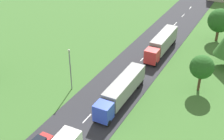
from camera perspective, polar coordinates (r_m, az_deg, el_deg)
road at (r=45.65m, az=-4.81°, el=-9.14°), size 10.00×140.00×0.06m
lane_marking_centre at (r=43.80m, az=-6.87°, el=-11.22°), size 0.16×122.58×0.01m
truck_second at (r=48.13m, az=1.80°, el=-3.72°), size 2.59×13.84×3.44m
truck_third at (r=63.89m, az=9.32°, el=5.01°), size 2.58×13.52×3.73m
lamppost_second at (r=50.35m, az=-7.81°, el=0.52°), size 0.36×0.36×7.48m
tree_oak at (r=71.66m, az=19.48°, el=8.69°), size 5.24×5.24×7.37m
tree_elm at (r=51.57m, az=16.44°, el=0.53°), size 3.96×3.96×6.45m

